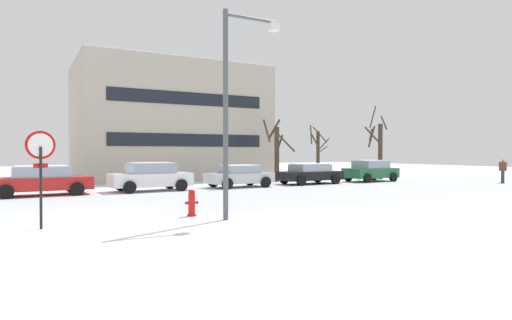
{
  "coord_description": "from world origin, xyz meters",
  "views": [
    {
      "loc": [
        -1.74,
        -14.25,
        2.06
      ],
      "look_at": [
        8.82,
        5.24,
        1.68
      ],
      "focal_mm": 30.18,
      "sensor_mm": 36.0,
      "label": 1
    }
  ],
  "objects_px": {
    "parked_car_silver": "(239,176)",
    "parked_car_green": "(371,171)",
    "fire_hydrant": "(192,202)",
    "pedestrian_crossing": "(503,169)",
    "stop_sign": "(41,160)",
    "parked_car_red": "(41,180)",
    "street_lamp": "(235,93)",
    "parked_car_black": "(310,173)",
    "parked_car_white": "(151,176)"
  },
  "relations": [
    {
      "from": "stop_sign",
      "to": "fire_hydrant",
      "type": "height_order",
      "value": "stop_sign"
    },
    {
      "from": "fire_hydrant",
      "to": "pedestrian_crossing",
      "type": "relative_size",
      "value": 0.56
    },
    {
      "from": "parked_car_green",
      "to": "pedestrian_crossing",
      "type": "distance_m",
      "value": 8.7
    },
    {
      "from": "fire_hydrant",
      "to": "pedestrian_crossing",
      "type": "bearing_deg",
      "value": 10.52
    },
    {
      "from": "parked_car_white",
      "to": "parked_car_silver",
      "type": "height_order",
      "value": "parked_car_white"
    },
    {
      "from": "stop_sign",
      "to": "parked_car_red",
      "type": "relative_size",
      "value": 0.57
    },
    {
      "from": "fire_hydrant",
      "to": "pedestrian_crossing",
      "type": "xyz_separation_m",
      "value": [
        23.84,
        4.43,
        0.5
      ]
    },
    {
      "from": "parked_car_black",
      "to": "pedestrian_crossing",
      "type": "distance_m",
      "value": 13.26
    },
    {
      "from": "parked_car_red",
      "to": "parked_car_black",
      "type": "xyz_separation_m",
      "value": [
        15.82,
        0.08,
        -0.04
      ]
    },
    {
      "from": "parked_car_red",
      "to": "parked_car_white",
      "type": "relative_size",
      "value": 1.07
    },
    {
      "from": "stop_sign",
      "to": "parked_car_green",
      "type": "relative_size",
      "value": 0.66
    },
    {
      "from": "parked_car_silver",
      "to": "pedestrian_crossing",
      "type": "distance_m",
      "value": 18.13
    },
    {
      "from": "stop_sign",
      "to": "street_lamp",
      "type": "xyz_separation_m",
      "value": [
        5.36,
        -0.85,
        2.04
      ]
    },
    {
      "from": "street_lamp",
      "to": "stop_sign",
      "type": "bearing_deg",
      "value": 170.96
    },
    {
      "from": "parked_car_white",
      "to": "pedestrian_crossing",
      "type": "height_order",
      "value": "pedestrian_crossing"
    },
    {
      "from": "parked_car_white",
      "to": "parked_car_green",
      "type": "xyz_separation_m",
      "value": [
        15.82,
        0.13,
        -0.01
      ]
    },
    {
      "from": "fire_hydrant",
      "to": "parked_car_black",
      "type": "xyz_separation_m",
      "value": [
        11.77,
        9.9,
        0.24
      ]
    },
    {
      "from": "parked_car_green",
      "to": "pedestrian_crossing",
      "type": "relative_size",
      "value": 2.42
    },
    {
      "from": "parked_car_green",
      "to": "pedestrian_crossing",
      "type": "xyz_separation_m",
      "value": [
        6.8,
        -5.43,
        0.18
      ]
    },
    {
      "from": "parked_car_red",
      "to": "fire_hydrant",
      "type": "bearing_deg",
      "value": -67.61
    },
    {
      "from": "parked_car_silver",
      "to": "parked_car_black",
      "type": "xyz_separation_m",
      "value": [
        5.27,
        0.21,
        0.0
      ]
    },
    {
      "from": "pedestrian_crossing",
      "to": "parked_car_white",
      "type": "bearing_deg",
      "value": 166.81
    },
    {
      "from": "street_lamp",
      "to": "parked_car_silver",
      "type": "height_order",
      "value": "street_lamp"
    },
    {
      "from": "fire_hydrant",
      "to": "parked_car_green",
      "type": "bearing_deg",
      "value": 30.05
    },
    {
      "from": "street_lamp",
      "to": "parked_car_red",
      "type": "bearing_deg",
      "value": 114.49
    },
    {
      "from": "parked_car_red",
      "to": "parked_car_silver",
      "type": "height_order",
      "value": "parked_car_red"
    },
    {
      "from": "parked_car_silver",
      "to": "parked_car_red",
      "type": "bearing_deg",
      "value": 179.28
    },
    {
      "from": "parked_car_green",
      "to": "parked_car_silver",
      "type": "bearing_deg",
      "value": -179.1
    },
    {
      "from": "street_lamp",
      "to": "parked_car_silver",
      "type": "relative_size",
      "value": 1.61
    },
    {
      "from": "street_lamp",
      "to": "parked_car_red",
      "type": "distance_m",
      "value": 12.54
    },
    {
      "from": "street_lamp",
      "to": "parked_car_black",
      "type": "xyz_separation_m",
      "value": [
        10.79,
        11.12,
        -3.2
      ]
    },
    {
      "from": "parked_car_white",
      "to": "pedestrian_crossing",
      "type": "bearing_deg",
      "value": -13.19
    },
    {
      "from": "fire_hydrant",
      "to": "parked_car_silver",
      "type": "distance_m",
      "value": 11.67
    },
    {
      "from": "fire_hydrant",
      "to": "street_lamp",
      "type": "height_order",
      "value": "street_lamp"
    },
    {
      "from": "parked_car_silver",
      "to": "parked_car_white",
      "type": "bearing_deg",
      "value": 179.63
    },
    {
      "from": "parked_car_silver",
      "to": "parked_car_black",
      "type": "distance_m",
      "value": 5.28
    },
    {
      "from": "stop_sign",
      "to": "parked_car_silver",
      "type": "height_order",
      "value": "stop_sign"
    },
    {
      "from": "parked_car_red",
      "to": "stop_sign",
      "type": "bearing_deg",
      "value": -91.87
    },
    {
      "from": "stop_sign",
      "to": "parked_car_black",
      "type": "xyz_separation_m",
      "value": [
        16.15,
        10.26,
        -1.16
      ]
    },
    {
      "from": "stop_sign",
      "to": "parked_car_red",
      "type": "distance_m",
      "value": 10.26
    },
    {
      "from": "parked_car_green",
      "to": "stop_sign",
      "type": "bearing_deg",
      "value": -154.49
    },
    {
      "from": "stop_sign",
      "to": "parked_car_silver",
      "type": "bearing_deg",
      "value": 42.75
    },
    {
      "from": "parked_car_red",
      "to": "pedestrian_crossing",
      "type": "relative_size",
      "value": 2.8
    },
    {
      "from": "parked_car_silver",
      "to": "parked_car_green",
      "type": "relative_size",
      "value": 1.0
    },
    {
      "from": "stop_sign",
      "to": "fire_hydrant",
      "type": "xyz_separation_m",
      "value": [
        4.38,
        0.36,
        -1.39
      ]
    },
    {
      "from": "stop_sign",
      "to": "fire_hydrant",
      "type": "relative_size",
      "value": 2.89
    },
    {
      "from": "fire_hydrant",
      "to": "street_lamp",
      "type": "relative_size",
      "value": 0.14
    },
    {
      "from": "street_lamp",
      "to": "pedestrian_crossing",
      "type": "bearing_deg",
      "value": 13.87
    },
    {
      "from": "parked_car_white",
      "to": "parked_car_black",
      "type": "distance_m",
      "value": 10.55
    },
    {
      "from": "street_lamp",
      "to": "parked_car_red",
      "type": "relative_size",
      "value": 1.39
    }
  ]
}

